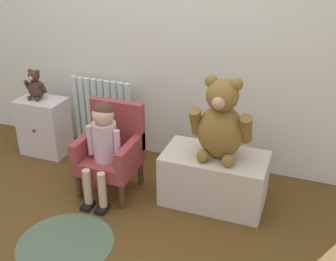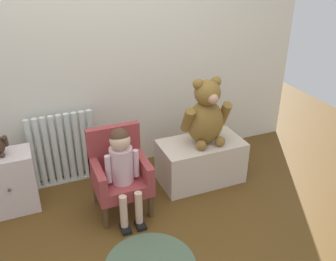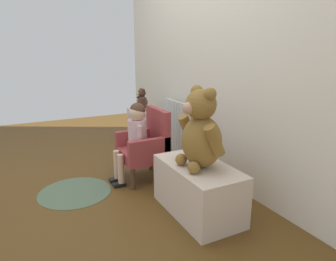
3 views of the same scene
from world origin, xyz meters
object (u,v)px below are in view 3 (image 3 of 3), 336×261
Objects in this scene: small_teddy_bear at (142,100)px; low_bench at (198,189)px; small_dresser at (143,130)px; large_teddy_bear at (201,133)px; floor_rug at (75,192)px; child_armchair at (146,145)px; radiator at (177,130)px; child_figure at (135,131)px.

low_bench is at bearing -7.63° from small_teddy_bear.
small_teddy_bear reaches higher than small_dresser.
low_bench is 0.44m from large_teddy_bear.
low_bench is at bearing 45.57° from floor_rug.
child_armchair is 0.93m from small_teddy_bear.
small_teddy_bear is 1.41m from floor_rug.
radiator is 0.90× the size of low_bench.
child_armchair reaches higher than radiator.
floor_rug is at bearing -73.53° from radiator.
radiator reaches higher than small_dresser.
large_teddy_bear is at bearing 44.39° from floor_rug.
child_figure is (0.79, -0.40, 0.23)m from small_dresser.
child_armchair is 0.74m from floor_rug.
large_teddy_bear reaches higher than child_figure.
child_armchair is (0.35, -0.51, 0.01)m from radiator.
small_teddy_bear is (-0.83, 0.30, 0.28)m from child_armchair.
child_figure reaches higher than low_bench.
small_dresser reaches higher than floor_rug.
low_bench is 1.08m from floor_rug.
small_teddy_bear is (-0.04, 0.01, 0.36)m from small_dresser.
child_figure is 0.81m from large_teddy_bear.
radiator is at bearing 159.10° from low_bench.
small_teddy_bear is at bearing -156.79° from radiator.
large_teddy_bear is at bearing 6.35° from child_armchair.
child_figure is at bearing -165.05° from low_bench.
child_figure is at bearing -26.32° from small_teddy_bear.
radiator is 0.73m from child_figure.
child_figure is 0.94m from small_teddy_bear.
floor_rug is (0.00, -0.56, -0.47)m from child_figure.
small_teddy_bear is (-0.48, -0.21, 0.28)m from radiator.
radiator is at bearing 124.34° from child_armchair.
floor_rug is (0.35, -1.18, -0.32)m from radiator.
child_armchair is 1.08× the size of floor_rug.
child_armchair reaches higher than floor_rug.
small_dresser is 0.92m from child_figure.
radiator is 1.18m from low_bench.
large_teddy_bear is 1.25m from floor_rug.
large_teddy_bear is at bearing -7.68° from small_teddy_bear.
radiator is at bearing 106.47° from floor_rug.
small_dresser is 1.94× the size of small_teddy_bear.
child_figure is (-0.00, -0.11, 0.15)m from child_armchair.
low_bench is at bearing 6.96° from child_armchair.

